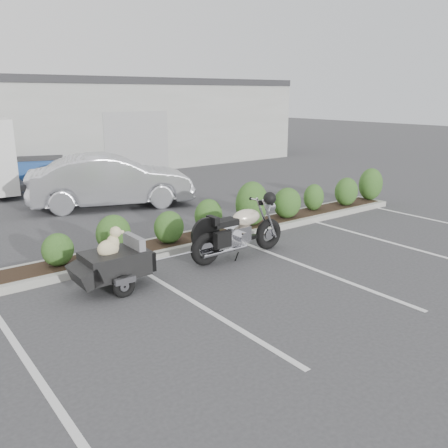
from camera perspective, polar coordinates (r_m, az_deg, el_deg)
ground at (r=9.08m, az=2.57°, el=-5.96°), size 90.00×90.00×0.00m
planter_kerb at (r=11.28m, az=-0.69°, el=-1.25°), size 12.00×1.00×0.15m
building at (r=24.13m, az=-24.75°, el=10.90°), size 26.00×10.00×4.00m
motorcycle at (r=9.82m, az=1.83°, el=-0.94°), size 2.37×0.80×1.37m
pet_trailer at (r=8.46m, az=-13.11°, el=-4.54°), size 1.88×1.04×1.13m
sedan at (r=14.65m, az=-13.41°, el=5.07°), size 5.06×3.17×1.58m
dumpster at (r=18.37m, az=-21.33°, el=5.76°), size 1.98×1.64×1.12m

